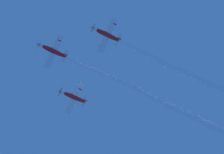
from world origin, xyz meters
TOP-DOWN VIEW (x-y plane):
  - airplane_lead at (-2.58, -4.59)m, footprint 8.74×8.27m
  - airplane_left_wingman at (7.94, 4.76)m, footprint 8.54×8.32m
  - airplane_right_wingman at (-11.68, 6.40)m, footprint 8.67×8.27m
  - smoke_trail_lead at (0.85, 37.42)m, footprint 7.05×59.98m

SIDE VIEW (x-z plane):
  - smoke_trail_lead at x=0.85m, z-range 82.68..85.46m
  - airplane_lead at x=-2.58m, z-range 82.14..86.05m
  - airplane_right_wingman at x=-11.68m, z-range 82.40..86.47m
  - airplane_left_wingman at x=7.94m, z-range 83.00..87.35m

